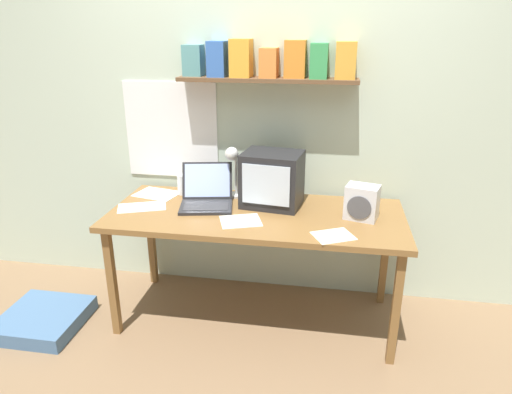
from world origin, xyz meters
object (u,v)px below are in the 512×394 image
(floor_cushion, at_px, (43,319))
(loose_paper_near_monitor, at_px, (241,221))
(printed_handout, at_px, (333,236))
(juice_glass, at_px, (183,185))
(open_notebook, at_px, (142,207))
(laptop, at_px, (207,195))
(space_heater, at_px, (362,202))
(corner_desk, at_px, (256,221))
(crt_monitor, at_px, (272,179))
(loose_paper_near_laptop, at_px, (157,194))
(desk_lamp, at_px, (233,164))

(floor_cushion, bearing_deg, loose_paper_near_monitor, 8.10)
(loose_paper_near_monitor, bearing_deg, printed_handout, -12.10)
(juice_glass, distance_m, open_notebook, 0.34)
(laptop, distance_m, floor_cushion, 1.31)
(open_notebook, bearing_deg, space_heater, 2.03)
(corner_desk, distance_m, floor_cushion, 1.50)
(crt_monitor, distance_m, printed_handout, 0.59)
(juice_glass, height_order, loose_paper_near_laptop, juice_glass)
(space_heater, height_order, loose_paper_near_laptop, space_heater)
(laptop, height_order, space_heater, laptop)
(laptop, xyz_separation_m, loose_paper_near_monitor, (0.27, -0.24, -0.06))
(loose_paper_near_laptop, distance_m, floor_cushion, 1.07)
(loose_paper_near_monitor, bearing_deg, juice_glass, 140.14)
(space_heater, relative_size, loose_paper_near_monitor, 0.76)
(crt_monitor, xyz_separation_m, desk_lamp, (-0.26, 0.08, 0.06))
(corner_desk, xyz_separation_m, printed_handout, (0.47, -0.26, 0.06))
(open_notebook, bearing_deg, corner_desk, 2.73)
(laptop, relative_size, floor_cushion, 0.81)
(desk_lamp, bearing_deg, space_heater, 2.32)
(loose_paper_near_monitor, bearing_deg, floor_cushion, -171.90)
(corner_desk, bearing_deg, space_heater, 1.23)
(crt_monitor, bearing_deg, open_notebook, -159.63)
(loose_paper_near_monitor, bearing_deg, loose_paper_near_laptop, 150.95)
(laptop, relative_size, space_heater, 1.86)
(laptop, distance_m, juice_glass, 0.26)
(space_heater, relative_size, open_notebook, 0.64)
(desk_lamp, distance_m, loose_paper_near_monitor, 0.46)
(crt_monitor, bearing_deg, floor_cushion, -153.66)
(space_heater, bearing_deg, desk_lamp, -179.41)
(laptop, distance_m, open_notebook, 0.41)
(printed_handout, xyz_separation_m, loose_paper_near_monitor, (-0.53, 0.11, 0.00))
(loose_paper_near_laptop, bearing_deg, corner_desk, -16.39)
(desk_lamp, xyz_separation_m, open_notebook, (-0.53, -0.26, -0.23))
(corner_desk, relative_size, laptop, 4.48)
(space_heater, bearing_deg, floor_cushion, -154.55)
(printed_handout, height_order, floor_cushion, printed_handout)
(desk_lamp, xyz_separation_m, juice_glass, (-0.35, 0.02, -0.17))
(desk_lamp, relative_size, printed_handout, 1.34)
(crt_monitor, bearing_deg, corner_desk, -110.50)
(laptop, bearing_deg, juice_glass, 131.57)
(laptop, height_order, open_notebook, laptop)
(laptop, relative_size, open_notebook, 1.20)
(corner_desk, height_order, desk_lamp, desk_lamp)
(space_heater, xyz_separation_m, loose_paper_near_monitor, (-0.69, -0.16, -0.10))
(desk_lamp, height_order, printed_handout, desk_lamp)
(laptop, relative_size, loose_paper_near_monitor, 1.41)
(crt_monitor, relative_size, laptop, 0.99)
(juice_glass, bearing_deg, desk_lamp, -2.75)
(loose_paper_near_monitor, bearing_deg, corner_desk, 66.22)
(juice_glass, distance_m, loose_paper_near_laptop, 0.18)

